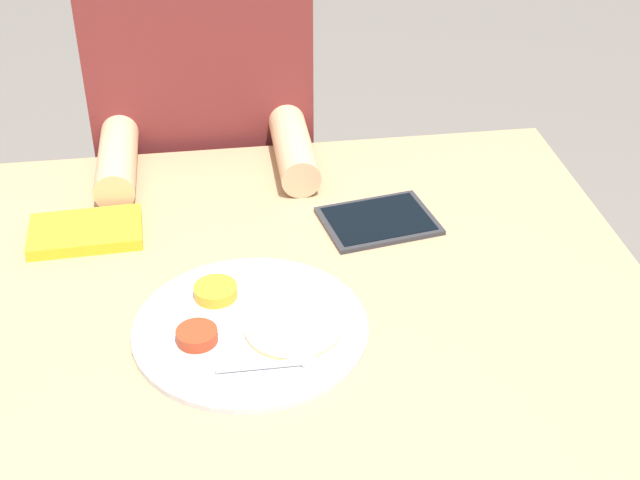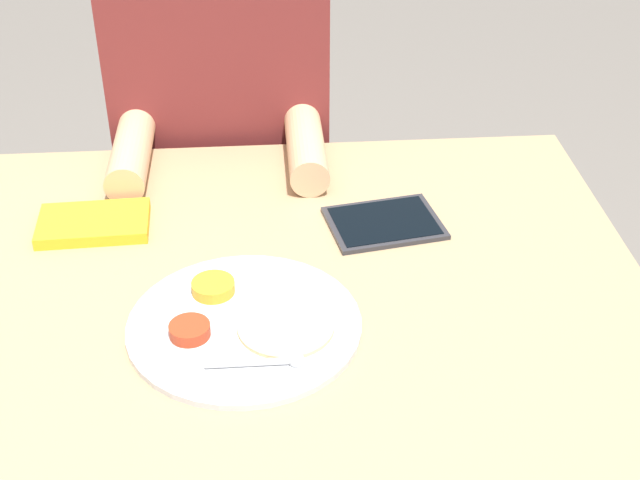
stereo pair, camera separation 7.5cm
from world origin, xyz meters
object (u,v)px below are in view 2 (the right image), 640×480
Objects in this scene: person_diner at (227,192)px; red_notebook at (94,224)px; tablet_device at (384,223)px; thali_tray at (244,324)px.

red_notebook is at bearing -117.05° from person_diner.
person_diner is (-0.28, 0.43, -0.18)m from tablet_device.
person_diner is at bearing 122.95° from tablet_device.
person_diner is (-0.04, 0.68, -0.18)m from thali_tray.
red_notebook is 0.49m from person_diner.
person_diner reaches higher than tablet_device.
thali_tray is 0.27× the size of person_diner.
red_notebook is at bearing 131.60° from thali_tray.
red_notebook is 0.91× the size of tablet_device.
tablet_device is (0.48, -0.03, -0.00)m from red_notebook.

